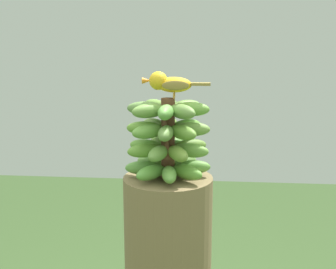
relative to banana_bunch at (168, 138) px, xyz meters
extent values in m
cylinder|color=brown|center=(0.00, 0.00, 0.00)|extent=(0.04, 0.04, 0.24)
ellipsoid|color=#5E9D3E|center=(0.06, -0.04, -0.09)|extent=(0.11, 0.10, 0.04)
ellipsoid|color=#61983F|center=(0.07, 0.01, -0.09)|extent=(0.12, 0.06, 0.04)
ellipsoid|color=#5D9735|center=(0.04, 0.06, -0.09)|extent=(0.10, 0.11, 0.04)
ellipsoid|color=#62993F|center=(-0.01, 0.07, -0.09)|extent=(0.06, 0.12, 0.04)
ellipsoid|color=#618D3E|center=(-0.06, 0.04, -0.09)|extent=(0.11, 0.10, 0.04)
ellipsoid|color=#60993E|center=(-0.07, -0.01, -0.09)|extent=(0.12, 0.06, 0.04)
ellipsoid|color=#679745|center=(-0.05, -0.06, -0.09)|extent=(0.10, 0.11, 0.04)
ellipsoid|color=#5E9740|center=(0.01, -0.07, -0.09)|extent=(0.06, 0.12, 0.04)
ellipsoid|color=#689D3C|center=(-0.02, -0.07, -0.03)|extent=(0.07, 0.12, 0.04)
ellipsoid|color=#689A37|center=(0.03, -0.06, -0.03)|extent=(0.09, 0.12, 0.04)
ellipsoid|color=olive|center=(0.07, -0.02, -0.03)|extent=(0.12, 0.07, 0.04)
ellipsoid|color=olive|center=(0.06, 0.03, -0.03)|extent=(0.12, 0.09, 0.04)
ellipsoid|color=#68993D|center=(0.02, 0.07, -0.03)|extent=(0.07, 0.12, 0.04)
ellipsoid|color=olive|center=(-0.03, 0.06, -0.03)|extent=(0.09, 0.12, 0.04)
ellipsoid|color=#649D42|center=(-0.07, 0.02, -0.03)|extent=(0.12, 0.07, 0.04)
ellipsoid|color=olive|center=(-0.06, -0.03, -0.03)|extent=(0.12, 0.09, 0.04)
ellipsoid|color=olive|center=(-0.07, 0.00, 0.03)|extent=(0.11, 0.05, 0.04)
ellipsoid|color=olive|center=(-0.05, -0.05, 0.03)|extent=(0.11, 0.10, 0.04)
ellipsoid|color=#689B37|center=(0.00, -0.07, 0.03)|extent=(0.05, 0.11, 0.04)
ellipsoid|color=#679C3E|center=(0.05, -0.05, 0.03)|extent=(0.10, 0.11, 0.04)
ellipsoid|color=olive|center=(0.07, 0.00, 0.03)|extent=(0.11, 0.05, 0.04)
ellipsoid|color=olive|center=(0.05, 0.05, 0.03)|extent=(0.11, 0.10, 0.04)
ellipsoid|color=olive|center=(0.00, 0.07, 0.03)|extent=(0.05, 0.11, 0.04)
ellipsoid|color=#5D9236|center=(-0.05, 0.05, 0.03)|extent=(0.10, 0.11, 0.04)
ellipsoid|color=#5F9D41|center=(0.07, 0.00, 0.09)|extent=(0.11, 0.05, 0.04)
ellipsoid|color=olive|center=(0.05, 0.04, 0.09)|extent=(0.11, 0.10, 0.04)
ellipsoid|color=#689D3C|center=(0.00, 0.07, 0.09)|extent=(0.05, 0.11, 0.04)
ellipsoid|color=#67943E|center=(-0.04, 0.05, 0.09)|extent=(0.10, 0.11, 0.04)
ellipsoid|color=olive|center=(-0.07, 0.00, 0.09)|extent=(0.11, 0.05, 0.04)
ellipsoid|color=#6E9B43|center=(-0.05, -0.04, 0.09)|extent=(0.11, 0.10, 0.04)
ellipsoid|color=#628B44|center=(-0.01, -0.07, 0.09)|extent=(0.05, 0.11, 0.04)
ellipsoid|color=olive|center=(0.04, -0.05, 0.09)|extent=(0.10, 0.11, 0.04)
cone|color=brown|center=(0.04, 0.00, -0.02)|extent=(0.04, 0.04, 0.06)
cone|color=#4C2D1E|center=(0.04, -0.01, 0.04)|extent=(0.04, 0.04, 0.06)
cylinder|color=#C68933|center=(-0.02, 0.02, 0.13)|extent=(0.00, 0.00, 0.02)
cylinder|color=#C68933|center=(0.01, 0.02, 0.13)|extent=(0.01, 0.00, 0.02)
ellipsoid|color=gold|center=(-0.01, 0.02, 0.16)|extent=(0.05, 0.10, 0.05)
ellipsoid|color=olive|center=(-0.04, 0.02, 0.16)|extent=(0.01, 0.08, 0.03)
ellipsoid|color=olive|center=(0.02, 0.02, 0.16)|extent=(0.01, 0.08, 0.03)
cube|color=olive|center=(-0.01, 0.09, 0.16)|extent=(0.03, 0.06, 0.01)
sphere|color=gold|center=(-0.01, -0.03, 0.17)|extent=(0.05, 0.05, 0.05)
sphere|color=black|center=(0.01, -0.04, 0.17)|extent=(0.01, 0.01, 0.01)
cone|color=orange|center=(-0.01, -0.06, 0.17)|extent=(0.02, 0.03, 0.02)
camera|label=1|loc=(1.27, 0.11, 0.28)|focal=47.12mm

